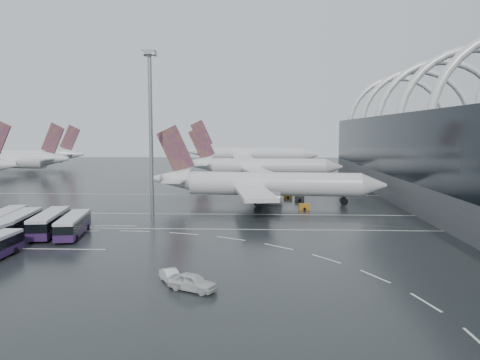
{
  "coord_description": "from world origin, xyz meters",
  "views": [
    {
      "loc": [
        10.93,
        -77.9,
        16.2
      ],
      "look_at": [
        7.37,
        9.52,
        7.0
      ],
      "focal_mm": 35.0,
      "sensor_mm": 36.0,
      "label": 1
    }
  ],
  "objects_px": {
    "airliner_main": "(262,185)",
    "gse_cart_belly_b": "(299,198)",
    "jet_remote_mid": "(16,161)",
    "van_curve_b": "(192,282)",
    "gse_cart_belly_a": "(304,207)",
    "van_curve_c": "(171,276)",
    "airliner_gate_b": "(260,167)",
    "gse_cart_belly_e": "(288,196)",
    "bus_row_near_c": "(50,222)",
    "jet_remote_far": "(37,156)",
    "bus_row_near_d": "(73,225)",
    "floodlight_mast": "(150,112)",
    "bus_row_near_a": "(3,221)",
    "airliner_gate_c": "(249,155)",
    "bus_row_near_b": "(18,224)"
  },
  "relations": [
    {
      "from": "airliner_main",
      "to": "gse_cart_belly_b",
      "type": "bearing_deg",
      "value": 35.23
    },
    {
      "from": "jet_remote_mid",
      "to": "gse_cart_belly_b",
      "type": "bearing_deg",
      "value": 154.18
    },
    {
      "from": "van_curve_b",
      "to": "gse_cart_belly_a",
      "type": "relative_size",
      "value": 2.32
    },
    {
      "from": "gse_cart_belly_b",
      "to": "van_curve_c",
      "type": "bearing_deg",
      "value": -107.54
    },
    {
      "from": "airliner_main",
      "to": "van_curve_c",
      "type": "relative_size",
      "value": 12.45
    },
    {
      "from": "airliner_gate_b",
      "to": "gse_cart_belly_e",
      "type": "distance_m",
      "value": 40.96
    },
    {
      "from": "bus_row_near_c",
      "to": "van_curve_b",
      "type": "distance_m",
      "value": 36.46
    },
    {
      "from": "jet_remote_far",
      "to": "jet_remote_mid",
      "type": "bearing_deg",
      "value": 100.04
    },
    {
      "from": "airliner_gate_b",
      "to": "van_curve_c",
      "type": "height_order",
      "value": "airliner_gate_b"
    },
    {
      "from": "bus_row_near_d",
      "to": "floodlight_mast",
      "type": "distance_m",
      "value": 27.39
    },
    {
      "from": "van_curve_b",
      "to": "bus_row_near_a",
      "type": "bearing_deg",
      "value": 78.24
    },
    {
      "from": "bus_row_near_a",
      "to": "floodlight_mast",
      "type": "distance_m",
      "value": 32.0
    },
    {
      "from": "van_curve_c",
      "to": "bus_row_near_c",
      "type": "bearing_deg",
      "value": 107.11
    },
    {
      "from": "airliner_gate_b",
      "to": "airliner_gate_c",
      "type": "bearing_deg",
      "value": 95.65
    },
    {
      "from": "bus_row_near_a",
      "to": "gse_cart_belly_e",
      "type": "relative_size",
      "value": 7.14
    },
    {
      "from": "airliner_gate_c",
      "to": "jet_remote_far",
      "type": "distance_m",
      "value": 95.01
    },
    {
      "from": "airliner_gate_c",
      "to": "floodlight_mast",
      "type": "xyz_separation_m",
      "value": [
        -16.39,
        -123.38,
        14.36
      ]
    },
    {
      "from": "airliner_gate_b",
      "to": "bus_row_near_b",
      "type": "xyz_separation_m",
      "value": [
        -37.77,
        -82.54,
        -2.63
      ]
    },
    {
      "from": "gse_cart_belly_a",
      "to": "airliner_gate_c",
      "type": "bearing_deg",
      "value": 96.72
    },
    {
      "from": "airliner_gate_b",
      "to": "jet_remote_far",
      "type": "bearing_deg",
      "value": 153.59
    },
    {
      "from": "floodlight_mast",
      "to": "gse_cart_belly_a",
      "type": "relative_size",
      "value": 13.93
    },
    {
      "from": "airliner_gate_c",
      "to": "bus_row_near_c",
      "type": "height_order",
      "value": "airliner_gate_c"
    },
    {
      "from": "bus_row_near_d",
      "to": "gse_cart_belly_a",
      "type": "xyz_separation_m",
      "value": [
        38.18,
        25.47,
        -1.1
      ]
    },
    {
      "from": "airliner_gate_c",
      "to": "gse_cart_belly_e",
      "type": "xyz_separation_m",
      "value": [
        11.4,
        -100.47,
        -4.81
      ]
    },
    {
      "from": "bus_row_near_a",
      "to": "bus_row_near_b",
      "type": "relative_size",
      "value": 1.01
    },
    {
      "from": "floodlight_mast",
      "to": "airliner_gate_c",
      "type": "bearing_deg",
      "value": 82.43
    },
    {
      "from": "jet_remote_mid",
      "to": "bus_row_near_c",
      "type": "relative_size",
      "value": 3.19
    },
    {
      "from": "van_curve_c",
      "to": "gse_cart_belly_a",
      "type": "xyz_separation_m",
      "value": [
        18.79,
        47.28,
        -0.07
      ]
    },
    {
      "from": "bus_row_near_a",
      "to": "floodlight_mast",
      "type": "height_order",
      "value": "floodlight_mast"
    },
    {
      "from": "bus_row_near_b",
      "to": "jet_remote_far",
      "type": "bearing_deg",
      "value": 17.52
    },
    {
      "from": "airliner_gate_b",
      "to": "bus_row_near_a",
      "type": "height_order",
      "value": "airliner_gate_b"
    },
    {
      "from": "jet_remote_mid",
      "to": "bus_row_near_d",
      "type": "xyz_separation_m",
      "value": [
        62.64,
        -101.62,
        -3.28
      ]
    },
    {
      "from": "bus_row_near_c",
      "to": "van_curve_b",
      "type": "bearing_deg",
      "value": -142.62
    },
    {
      "from": "jet_remote_far",
      "to": "bus_row_near_d",
      "type": "xyz_separation_m",
      "value": [
        70.22,
        -133.92,
        -3.19
      ]
    },
    {
      "from": "gse_cart_belly_a",
      "to": "gse_cart_belly_e",
      "type": "relative_size",
      "value": 1.14
    },
    {
      "from": "airliner_main",
      "to": "bus_row_near_b",
      "type": "height_order",
      "value": "airliner_main"
    },
    {
      "from": "bus_row_near_b",
      "to": "van_curve_c",
      "type": "relative_size",
      "value": 3.33
    },
    {
      "from": "jet_remote_far",
      "to": "floodlight_mast",
      "type": "distance_m",
      "value": 139.78
    },
    {
      "from": "van_curve_b",
      "to": "gse_cart_belly_a",
      "type": "xyz_separation_m",
      "value": [
        16.11,
        49.76,
        -0.28
      ]
    },
    {
      "from": "bus_row_near_b",
      "to": "gse_cart_belly_a",
      "type": "relative_size",
      "value": 6.18
    },
    {
      "from": "bus_row_near_b",
      "to": "gse_cart_belly_e",
      "type": "height_order",
      "value": "bus_row_near_b"
    },
    {
      "from": "bus_row_near_d",
      "to": "van_curve_b",
      "type": "relative_size",
      "value": 2.49
    },
    {
      "from": "airliner_gate_c",
      "to": "van_curve_b",
      "type": "distance_m",
      "value": 166.79
    },
    {
      "from": "airliner_main",
      "to": "gse_cart_belly_e",
      "type": "relative_size",
      "value": 26.3
    },
    {
      "from": "van_curve_c",
      "to": "gse_cart_belly_a",
      "type": "bearing_deg",
      "value": 39.49
    },
    {
      "from": "airliner_gate_c",
      "to": "jet_remote_far",
      "type": "bearing_deg",
      "value": -168.13
    },
    {
      "from": "gse_cart_belly_b",
      "to": "airliner_main",
      "type": "bearing_deg",
      "value": -148.88
    },
    {
      "from": "bus_row_near_c",
      "to": "airliner_gate_b",
      "type": "bearing_deg",
      "value": -31.05
    },
    {
      "from": "jet_remote_far",
      "to": "gse_cart_belly_e",
      "type": "distance_m",
      "value": 140.42
    },
    {
      "from": "airliner_main",
      "to": "bus_row_near_b",
      "type": "xyz_separation_m",
      "value": [
        -38.11,
        -32.89,
        -2.56
      ]
    }
  ]
}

